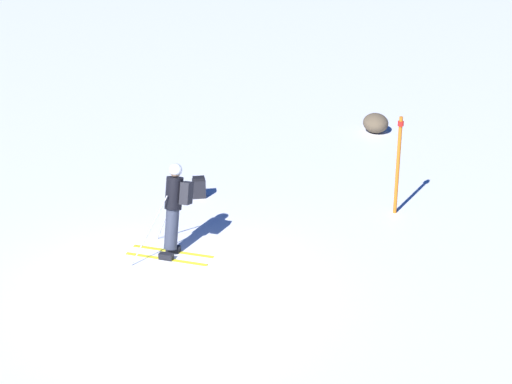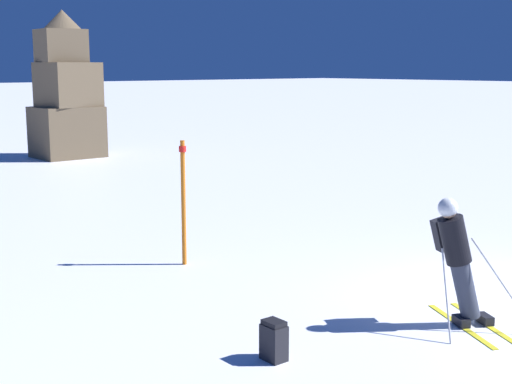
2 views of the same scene
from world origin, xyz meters
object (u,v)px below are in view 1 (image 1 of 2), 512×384
(spare_backpack, at_px, (199,187))
(exposed_boulder_1, at_px, (376,123))
(skier, at_px, (175,204))
(trail_marker, at_px, (398,162))

(spare_backpack, xyz_separation_m, exposed_boulder_1, (-3.85, 5.42, 0.02))
(skier, xyz_separation_m, exposed_boulder_1, (-6.49, 6.17, -0.74))
(skier, height_order, trail_marker, trail_marker)
(spare_backpack, bearing_deg, trail_marker, -20.01)
(trail_marker, bearing_deg, spare_backpack, -111.03)
(skier, relative_size, spare_backpack, 3.67)
(trail_marker, bearing_deg, exposed_boulder_1, 167.39)
(skier, bearing_deg, trail_marker, 128.83)
(exposed_boulder_1, distance_m, trail_marker, 5.68)
(skier, distance_m, trail_marker, 5.05)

